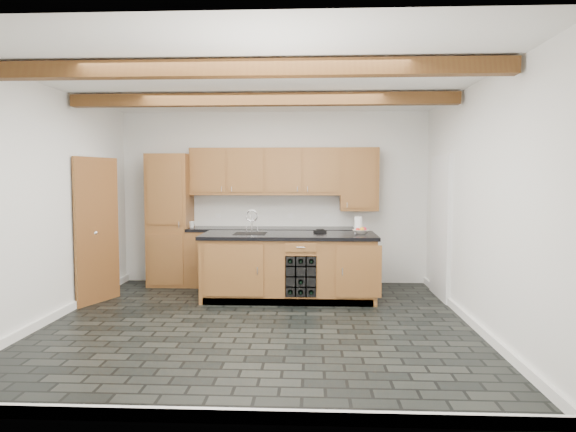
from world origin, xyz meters
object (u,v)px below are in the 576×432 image
(island, at_px, (289,266))
(paper_towel, at_px, (358,225))
(kitchen_scale, at_px, (320,231))
(fruit_bowl, at_px, (361,232))

(island, xyz_separation_m, paper_towel, (0.98, 0.09, 0.59))
(kitchen_scale, distance_m, paper_towel, 0.56)
(kitchen_scale, height_order, paper_towel, paper_towel)
(island, relative_size, kitchen_scale, 12.77)
(island, bearing_deg, paper_towel, 5.18)
(island, distance_m, fruit_bowl, 1.13)
(kitchen_scale, height_order, fruit_bowl, fruit_bowl)
(fruit_bowl, relative_size, paper_towel, 0.99)
(island, height_order, kitchen_scale, kitchen_scale)
(paper_towel, bearing_deg, fruit_bowl, -5.97)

